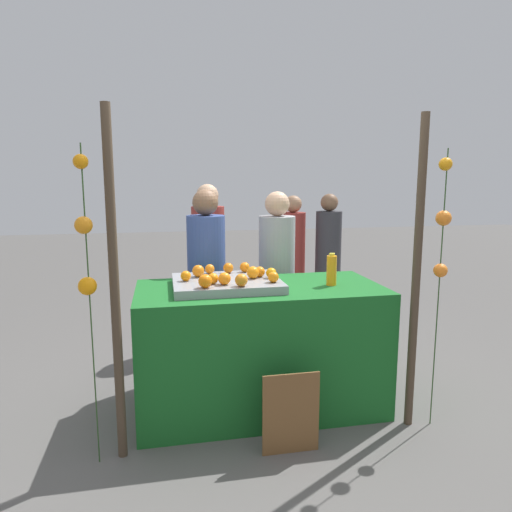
% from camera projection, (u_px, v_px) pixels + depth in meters
% --- Properties ---
extents(ground_plane, '(24.00, 24.00, 0.00)m').
position_uv_depth(ground_plane, '(260.00, 405.00, 3.50)').
color(ground_plane, '#565451').
extents(stall_counter, '(1.76, 0.83, 0.92)m').
position_uv_depth(stall_counter, '(260.00, 347.00, 3.42)').
color(stall_counter, '#196023').
rests_on(stall_counter, ground_plane).
extents(orange_tray, '(0.76, 0.61, 0.06)m').
position_uv_depth(orange_tray, '(227.00, 283.00, 3.32)').
color(orange_tray, gray).
rests_on(orange_tray, stall_counter).
extents(orange_0, '(0.07, 0.07, 0.07)m').
position_uv_depth(orange_0, '(213.00, 279.00, 3.16)').
color(orange_0, orange).
rests_on(orange_0, orange_tray).
extents(orange_1, '(0.07, 0.07, 0.07)m').
position_uv_depth(orange_1, '(186.00, 276.00, 3.25)').
color(orange_1, orange).
rests_on(orange_1, orange_tray).
extents(orange_2, '(0.09, 0.09, 0.09)m').
position_uv_depth(orange_2, '(224.00, 279.00, 3.13)').
color(orange_2, orange).
rests_on(orange_2, orange_tray).
extents(orange_3, '(0.08, 0.08, 0.08)m').
position_uv_depth(orange_3, '(228.00, 268.00, 3.53)').
color(orange_3, orange).
rests_on(orange_3, orange_tray).
extents(orange_4, '(0.08, 0.08, 0.08)m').
position_uv_depth(orange_4, '(245.00, 267.00, 3.56)').
color(orange_4, orange).
rests_on(orange_4, orange_tray).
extents(orange_5, '(0.09, 0.09, 0.09)m').
position_uv_depth(orange_5, '(198.00, 271.00, 3.38)').
color(orange_5, orange).
rests_on(orange_5, orange_tray).
extents(orange_6, '(0.08, 0.08, 0.08)m').
position_uv_depth(orange_6, '(260.00, 272.00, 3.39)').
color(orange_6, orange).
rests_on(orange_6, orange_tray).
extents(orange_7, '(0.09, 0.09, 0.09)m').
position_uv_depth(orange_7, '(241.00, 280.00, 3.08)').
color(orange_7, orange).
rests_on(orange_7, orange_tray).
extents(orange_8, '(0.08, 0.08, 0.08)m').
position_uv_depth(orange_8, '(271.00, 273.00, 3.35)').
color(orange_8, orange).
rests_on(orange_8, orange_tray).
extents(orange_9, '(0.08, 0.08, 0.08)m').
position_uv_depth(orange_9, '(273.00, 277.00, 3.20)').
color(orange_9, orange).
rests_on(orange_9, orange_tray).
extents(orange_10, '(0.09, 0.09, 0.09)m').
position_uv_depth(orange_10, '(253.00, 272.00, 3.33)').
color(orange_10, orange).
rests_on(orange_10, orange_tray).
extents(orange_11, '(0.09, 0.09, 0.09)m').
position_uv_depth(orange_11, '(205.00, 281.00, 3.04)').
color(orange_11, orange).
rests_on(orange_11, orange_tray).
extents(orange_12, '(0.07, 0.07, 0.07)m').
position_uv_depth(orange_12, '(210.00, 269.00, 3.50)').
color(orange_12, orange).
rests_on(orange_12, orange_tray).
extents(juice_bottle, '(0.07, 0.07, 0.24)m').
position_uv_depth(juice_bottle, '(332.00, 270.00, 3.38)').
color(juice_bottle, orange).
rests_on(juice_bottle, stall_counter).
extents(chalkboard_sign, '(0.36, 0.03, 0.53)m').
position_uv_depth(chalkboard_sign, '(291.00, 414.00, 2.86)').
color(chalkboard_sign, brown).
rests_on(chalkboard_sign, ground_plane).
extents(vendor_left, '(0.32, 0.32, 1.60)m').
position_uv_depth(vendor_left, '(207.00, 290.00, 3.96)').
color(vendor_left, '#384C8C').
rests_on(vendor_left, ground_plane).
extents(vendor_right, '(0.32, 0.32, 1.58)m').
position_uv_depth(vendor_right, '(277.00, 287.00, 4.11)').
color(vendor_right, '#99999E').
rests_on(vendor_right, ground_plane).
extents(crowd_person_0, '(0.33, 0.33, 1.64)m').
position_uv_depth(crowd_person_0, '(209.00, 271.00, 4.71)').
color(crowd_person_0, maroon).
rests_on(crowd_person_0, ground_plane).
extents(crowd_person_1, '(0.30, 0.30, 1.50)m').
position_uv_depth(crowd_person_1, '(292.00, 262.00, 5.61)').
color(crowd_person_1, maroon).
rests_on(crowd_person_1, ground_plane).
extents(crowd_person_2, '(0.30, 0.30, 1.52)m').
position_uv_depth(crowd_person_2, '(328.00, 262.00, 5.54)').
color(crowd_person_2, '#333338').
rests_on(crowd_person_2, ground_plane).
extents(canopy_post_left, '(0.06, 0.06, 2.10)m').
position_uv_depth(canopy_post_left, '(115.00, 290.00, 2.69)').
color(canopy_post_left, '#473828').
rests_on(canopy_post_left, ground_plane).
extents(canopy_post_right, '(0.06, 0.06, 2.10)m').
position_uv_depth(canopy_post_right, '(416.00, 276.00, 3.07)').
color(canopy_post_right, '#473828').
rests_on(canopy_post_right, ground_plane).
extents(garland_strand_left, '(0.10, 0.10, 1.88)m').
position_uv_depth(garland_strand_left, '(85.00, 242.00, 2.57)').
color(garland_strand_left, '#2D4C23').
rests_on(garland_strand_left, ground_plane).
extents(garland_strand_right, '(0.11, 0.11, 1.88)m').
position_uv_depth(garland_strand_right, '(443.00, 225.00, 3.01)').
color(garland_strand_right, '#2D4C23').
rests_on(garland_strand_right, ground_plane).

